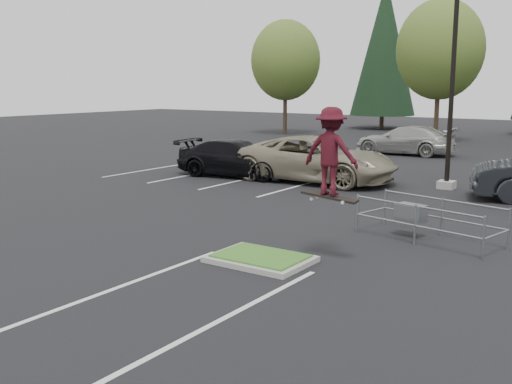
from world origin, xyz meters
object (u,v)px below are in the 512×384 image
Objects in this scene: car_far_silver at (405,140)px; skateboarder at (331,152)px; decid_a at (286,63)px; light_pole at (453,68)px; car_l_tan at (316,159)px; conif_a at (384,48)px; decid_b at (440,53)px; car_l_black at (237,158)px; cart_corral at (415,213)px.

skateboarder is at bearing 15.16° from car_far_silver.
decid_a is at bearing -122.98° from car_far_silver.
light_pole is 25.86m from decid_a.
decid_a is 1.33× the size of car_l_tan.
car_l_tan is at bearing -72.05° from conif_a.
light_pole reaches higher than car_l_tan.
light_pole is at bearing -70.65° from decid_b.
light_pole is at bearing -84.14° from car_l_black.
cart_corral is 11.67m from car_l_black.
light_pole is 0.78× the size of conif_a.
light_pole reaches higher than decid_a.
decid_a is 0.69× the size of conif_a.
decid_b is 21.34m from car_l_black.
cart_corral is (8.11, -26.44, -5.39)m from decid_b.
car_l_black is at bearing -78.71° from conif_a.
cart_corral is 0.69× the size of car_far_silver.
car_l_tan reaches higher than car_l_black.
decid_a is 1.64× the size of car_l_black.
conif_a is 21.08m from car_far_silver.
light_pole reaches higher than cart_corral.
car_far_silver reaches higher than cart_corral.
car_far_silver is at bearing 124.54° from cart_corral.
car_far_silver is at bearing -63.43° from conif_a.
light_pole is at bearing -88.65° from skateboarder.
conif_a is at bearing 16.39° from car_l_tan.
car_far_silver is at bearing -75.84° from skateboarder.
car_l_black is (-8.50, -2.05, -3.77)m from light_pole.
car_l_black is 12.42m from car_far_silver.
car_l_tan is at bearing -85.98° from car_l_black.
decid_b is (-6.51, 18.53, 1.48)m from light_pole.
car_l_tan is (-6.60, 6.58, 0.28)m from cart_corral.
decid_a is 4.21× the size of skateboarder.
decid_a reaches higher than car_l_tan.
cart_corral is at bearing -127.81° from car_l_black.
decid_a is 1.59× the size of car_far_silver.
decid_b is at bearing 119.96° from cart_corral.
skateboarder is 0.32× the size of car_l_tan.
car_l_tan is at bearing -85.65° from decid_b.
car_l_black is (10.01, -20.08, -4.79)m from decid_a.
skateboarder is (7.21, -29.53, -3.55)m from decid_b.
decid_b reaches higher than decid_a.
car_l_black is at bearing -15.27° from car_far_silver.
conif_a is (-7.99, 9.47, 1.05)m from decid_b.
light_pole reaches higher than car_l_black.
decid_a is at bearing 140.70° from cart_corral.
light_pole is 31.63m from conif_a.
skateboarder is 11.34m from car_l_tan.
car_l_black is at bearing 162.80° from cart_corral.
skateboarder reaches higher than car_l_black.
conif_a is at bearing -71.00° from skateboarder.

